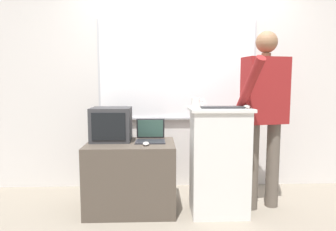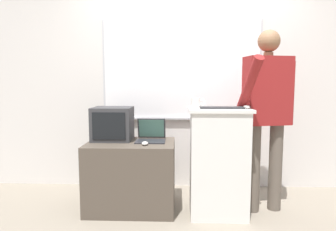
{
  "view_description": "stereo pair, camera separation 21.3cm",
  "coord_description": "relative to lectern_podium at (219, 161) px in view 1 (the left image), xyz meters",
  "views": [
    {
      "loc": [
        -0.33,
        -2.49,
        1.27
      ],
      "look_at": [
        -0.22,
        0.45,
        0.95
      ],
      "focal_mm": 32.0,
      "sensor_mm": 36.0,
      "label": 1
    },
    {
      "loc": [
        -0.12,
        -2.49,
        1.27
      ],
      "look_at": [
        -0.22,
        0.45,
        0.95
      ],
      "focal_mm": 32.0,
      "sensor_mm": 36.0,
      "label": 2
    }
  ],
  "objects": [
    {
      "name": "person_presenter",
      "position": [
        0.47,
        0.13,
        0.51
      ],
      "size": [
        0.6,
        0.62,
        1.77
      ],
      "rotation": [
        0.0,
        0.0,
        0.21
      ],
      "color": "brown",
      "rests_on": "ground_plane"
    },
    {
      "name": "side_desk",
      "position": [
        -0.86,
        0.13,
        -0.18
      ],
      "size": [
        0.86,
        0.6,
        0.68
      ],
      "color": "#4C4238",
      "rests_on": "ground_plane"
    },
    {
      "name": "computer_mouse_by_keyboard",
      "position": [
        0.24,
        -0.05,
        0.53
      ],
      "size": [
        0.06,
        0.1,
        0.03
      ],
      "color": "silver",
      "rests_on": "lectern_podium"
    },
    {
      "name": "wireless_keyboard",
      "position": [
        0.01,
        -0.05,
        0.52
      ],
      "size": [
        0.39,
        0.11,
        0.02
      ],
      "color": "#2D2D30",
      "rests_on": "lectern_podium"
    },
    {
      "name": "coffee_mug",
      "position": [
        -0.21,
        0.13,
        0.56
      ],
      "size": [
        0.14,
        0.09,
        0.09
      ],
      "color": "silver",
      "rests_on": "lectern_podium"
    },
    {
      "name": "ground_plane",
      "position": [
        -0.26,
        -0.3,
        -0.52
      ],
      "size": [
        30.0,
        30.0,
        0.0
      ],
      "primitive_type": "plane",
      "color": "gray"
    },
    {
      "name": "lectern_podium",
      "position": [
        0.0,
        0.0,
        0.0
      ],
      "size": [
        0.58,
        0.4,
        1.03
      ],
      "color": "silver",
      "rests_on": "ground_plane"
    },
    {
      "name": "back_wall",
      "position": [
        -0.27,
        0.87,
        0.84
      ],
      "size": [
        6.4,
        0.17,
        2.72
      ],
      "color": "silver",
      "rests_on": "ground_plane"
    },
    {
      "name": "computer_mouse_by_laptop",
      "position": [
        -0.7,
        -0.01,
        0.18
      ],
      "size": [
        0.06,
        0.1,
        0.03
      ],
      "color": "silver",
      "rests_on": "side_desk"
    },
    {
      "name": "crt_monitor",
      "position": [
        -1.06,
        0.24,
        0.33
      ],
      "size": [
        0.4,
        0.35,
        0.34
      ],
      "color": "#333335",
      "rests_on": "side_desk"
    },
    {
      "name": "laptop",
      "position": [
        -0.66,
        0.22,
        0.23
      ],
      "size": [
        0.29,
        0.29,
        0.22
      ],
      "color": "#28282D",
      "rests_on": "side_desk"
    }
  ]
}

